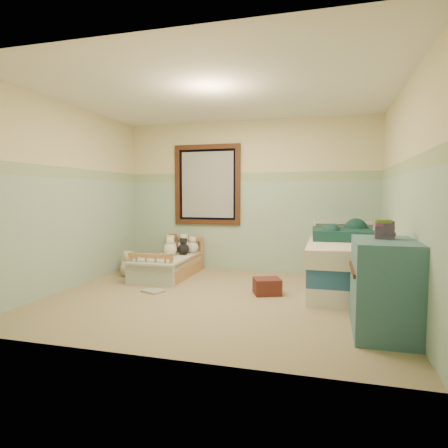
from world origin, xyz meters
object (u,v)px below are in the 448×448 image
(toddler_bed_frame, at_px, (170,270))
(floor_book, at_px, (153,291))
(red_pillow, at_px, (267,286))
(plush_floor_cream, at_px, (128,265))
(dresser, at_px, (384,287))
(twin_bed_frame, at_px, (346,282))
(plush_floor_tan, at_px, (129,268))

(toddler_bed_frame, xyz_separation_m, floor_book, (0.20, -1.00, -0.08))
(red_pillow, bearing_deg, plush_floor_cream, 161.96)
(plush_floor_cream, bearing_deg, toddler_bed_frame, -5.83)
(dresser, bearing_deg, red_pillow, 139.16)
(toddler_bed_frame, height_order, plush_floor_cream, plush_floor_cream)
(dresser, relative_size, red_pillow, 2.63)
(twin_bed_frame, bearing_deg, plush_floor_tan, 179.81)
(dresser, height_order, red_pillow, dresser)
(plush_floor_cream, distance_m, plush_floor_tan, 0.35)
(twin_bed_frame, relative_size, floor_book, 7.02)
(dresser, relative_size, floor_book, 3.23)
(plush_floor_cream, xyz_separation_m, floor_book, (0.97, -1.08, -0.11))
(plush_floor_tan, distance_m, floor_book, 1.12)
(plush_floor_cream, xyz_separation_m, red_pillow, (2.43, -0.79, -0.02))
(dresser, bearing_deg, twin_bed_frame, 99.72)
(twin_bed_frame, distance_m, red_pillow, 1.10)
(floor_book, bearing_deg, red_pillow, 32.09)
(plush_floor_tan, bearing_deg, twin_bed_frame, -0.19)
(red_pillow, bearing_deg, twin_bed_frame, 26.10)
(toddler_bed_frame, bearing_deg, plush_floor_tan, -159.58)
(toddler_bed_frame, height_order, red_pillow, red_pillow)
(floor_book, bearing_deg, twin_bed_frame, 38.47)
(plush_floor_cream, distance_m, twin_bed_frame, 3.43)
(plush_floor_cream, relative_size, red_pillow, 0.73)
(plush_floor_cream, height_order, plush_floor_tan, plush_floor_tan)
(toddler_bed_frame, relative_size, plush_floor_tan, 5.37)
(plush_floor_tan, relative_size, red_pillow, 0.77)
(red_pillow, height_order, floor_book, red_pillow)
(twin_bed_frame, bearing_deg, floor_book, -162.61)
(plush_floor_tan, bearing_deg, toddler_bed_frame, 20.42)
(floor_book, bearing_deg, plush_floor_cream, 153.02)
(plush_floor_tan, distance_m, dresser, 3.86)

